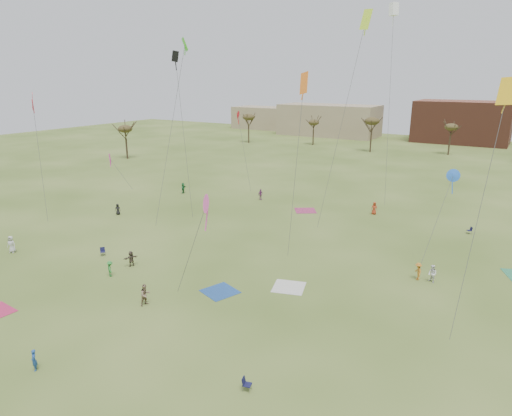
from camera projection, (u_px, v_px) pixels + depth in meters
The scene contains 23 objects.
ground at pixel (182, 303), 38.34m from camera, with size 260.00×260.00×0.00m, color #3B541A.
flyer_near_left at pixel (11, 244), 49.22m from camera, with size 0.93×0.60×1.90m, color beige.
flyer_near_center at pixel (110, 269), 43.36m from camera, with size 1.00×0.58×1.55m, color #2B8331.
flyer_near_right at pixel (34, 360), 29.38m from camera, with size 0.54×0.36×1.49m, color #204996.
spectator_fore_b at pixel (145, 295), 37.82m from camera, with size 0.91×0.71×1.87m, color #876D56.
spectator_fore_c at pixel (131, 259), 45.69m from camera, with size 1.50×0.48×1.62m, color brown.
flyer_mid_a at pixel (118, 209), 62.93m from camera, with size 0.77×0.50×1.57m, color black.
flyer_mid_b at pixel (418, 271), 42.62m from camera, with size 1.10×0.63×1.70m, color #BA7222.
spectator_mid_d at pixel (261, 194), 70.70m from camera, with size 0.99×0.41×1.70m, color #82367A.
spectator_mid_e at pixel (432, 274), 42.00m from camera, with size 0.84×0.66×1.73m, color white.
flyer_far_a at pixel (183, 188), 74.70m from camera, with size 1.62×0.52×1.75m, color #246C39.
flyer_far_b at pixel (374, 208), 63.06m from camera, with size 0.87×0.56×1.77m, color #A8381C.
blanket_blue at pixel (220, 292), 40.41m from camera, with size 2.79×2.79×0.03m, color #214C92.
blanket_cream at pixel (289, 287), 41.25m from camera, with size 2.81×2.81×0.03m, color silver.
blanket_plum at pixel (305, 211), 65.04m from camera, with size 2.93×2.93×0.03m, color #9F315C.
camp_chair_left at pixel (103, 253), 48.58m from camera, with size 0.74×0.73×0.87m.
camp_chair_center at pixel (247, 387), 27.58m from camera, with size 0.65×0.62×0.87m.
camp_chair_right at pixel (469, 232), 55.34m from camera, with size 0.73×0.72×0.87m.
kites_aloft at pixel (324, 59), 55.23m from camera, with size 60.67×51.10×27.50m.
tree_line at pixel (399, 130), 102.53m from camera, with size 117.44×49.32×8.91m.
building_tan at pixel (329, 120), 148.64m from camera, with size 32.00×14.00×10.00m, color #937F60.
building_brick at pixel (462, 122), 132.34m from camera, with size 26.00×16.00×12.00m, color brown.
building_tan_west at pixel (262, 118), 169.73m from camera, with size 20.00×12.00×8.00m, color #937F60.
Camera 1 is at (23.44, -26.15, 18.50)m, focal length 31.55 mm.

